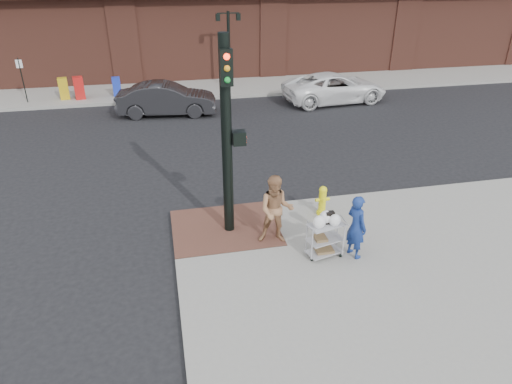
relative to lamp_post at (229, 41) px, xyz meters
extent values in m
plane|color=black|center=(-2.00, -16.00, -2.62)|extent=(220.00, 220.00, 0.00)
cube|color=gray|center=(10.50, 16.00, -2.54)|extent=(65.00, 36.00, 0.15)
cube|color=brown|center=(-2.60, -15.10, -2.46)|extent=(2.80, 2.40, 0.01)
cylinder|color=black|center=(0.00, 0.00, -0.47)|extent=(0.16, 0.16, 4.00)
cube|color=black|center=(0.00, 0.00, 1.43)|extent=(1.20, 0.06, 0.06)
cube|color=black|center=(-0.55, 0.00, 1.23)|extent=(0.22, 0.22, 0.35)
cube|color=black|center=(0.55, 0.00, 1.23)|extent=(0.22, 0.22, 0.35)
cylinder|color=black|center=(-10.50, -1.00, -1.37)|extent=(0.05, 0.05, 2.20)
cylinder|color=black|center=(-2.50, -15.20, 0.03)|extent=(0.26, 0.26, 5.00)
cube|color=black|center=(-2.20, -15.20, 0.08)|extent=(0.32, 0.28, 0.34)
cube|color=#FF260C|center=(-2.04, -15.20, 0.08)|extent=(0.02, 0.18, 0.22)
cube|color=black|center=(-2.50, -15.48, 1.83)|extent=(0.28, 0.18, 0.80)
imported|color=navy|center=(0.25, -17.02, -1.67)|extent=(0.55, 0.68, 1.60)
imported|color=#9C6D49|center=(-1.44, -16.01, -1.57)|extent=(1.01, 0.87, 1.80)
imported|color=black|center=(-3.66, -4.13, -1.87)|extent=(4.73, 2.13, 1.50)
imported|color=white|center=(4.83, -3.73, -1.88)|extent=(5.50, 2.91, 1.47)
cube|color=#97979C|center=(-0.45, -16.87, -1.62)|extent=(0.93, 0.66, 0.03)
cube|color=#97979C|center=(-0.45, -16.87, -2.02)|extent=(0.93, 0.66, 0.03)
cube|color=#97979C|center=(-0.45, -16.87, -2.37)|extent=(0.93, 0.66, 0.03)
cube|color=black|center=(-0.36, -16.82, -1.47)|extent=(0.21, 0.13, 0.30)
cube|color=brown|center=(-0.56, -16.87, -1.97)|extent=(0.28, 0.32, 0.07)
cube|color=brown|center=(-0.45, -16.87, -2.32)|extent=(0.43, 0.34, 0.07)
cylinder|color=yellow|center=(0.17, -14.95, -2.43)|extent=(0.28, 0.28, 0.08)
cylinder|color=yellow|center=(0.17, -14.95, -2.06)|extent=(0.20, 0.20, 0.63)
sphere|color=yellow|center=(0.17, -14.95, -1.72)|extent=(0.22, 0.22, 0.22)
cylinder|color=yellow|center=(0.17, -14.95, -2.01)|extent=(0.41, 0.09, 0.09)
cube|color=red|center=(-7.95, -0.93, -1.90)|extent=(0.55, 0.52, 1.13)
cube|color=gold|center=(-8.72, -0.78, -1.93)|extent=(0.52, 0.48, 1.08)
cube|color=#1C35BC|center=(-6.12, -0.68, -1.98)|extent=(0.44, 0.41, 0.97)
camera|label=1|loc=(-4.01, -25.50, 3.92)|focal=32.00mm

